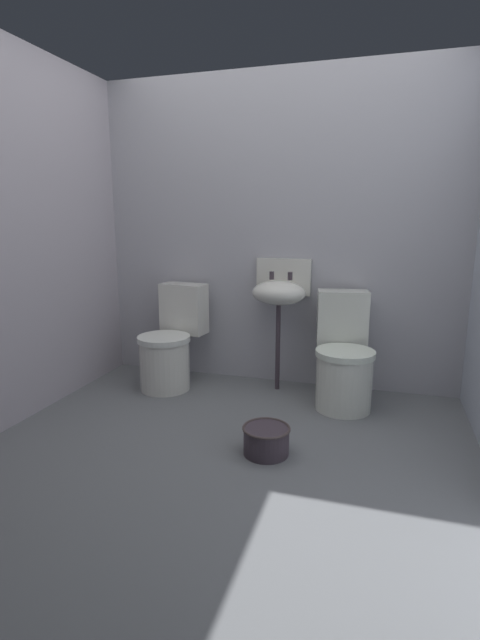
{
  "coord_description": "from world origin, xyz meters",
  "views": [
    {
      "loc": [
        0.78,
        -2.27,
        1.29
      ],
      "look_at": [
        0.0,
        0.32,
        0.7
      ],
      "focal_mm": 26.19,
      "sensor_mm": 36.0,
      "label": 1
    }
  ],
  "objects_px": {
    "toilet_right": "(343,360)",
    "toilet_left": "(171,346)",
    "sink": "(280,292)",
    "bucket": "(266,439)"
  },
  "relations": [
    {
      "from": "toilet_right",
      "to": "sink",
      "type": "xyz_separation_m",
      "value": [
        -0.5,
        0.19,
        0.43
      ]
    },
    {
      "from": "toilet_right",
      "to": "toilet_left",
      "type": "bearing_deg",
      "value": -10.23
    },
    {
      "from": "sink",
      "to": "toilet_left",
      "type": "bearing_deg",
      "value": -167.02
    },
    {
      "from": "toilet_left",
      "to": "toilet_right",
      "type": "distance_m",
      "value": 1.32
    },
    {
      "from": "toilet_right",
      "to": "bucket",
      "type": "xyz_separation_m",
      "value": [
        -0.34,
        -0.85,
        -0.24
      ]
    },
    {
      "from": "toilet_left",
      "to": "toilet_right",
      "type": "relative_size",
      "value": 1.0
    },
    {
      "from": "bucket",
      "to": "toilet_right",
      "type": "bearing_deg",
      "value": 68.07
    },
    {
      "from": "toilet_left",
      "to": "sink",
      "type": "height_order",
      "value": "sink"
    },
    {
      "from": "sink",
      "to": "bucket",
      "type": "xyz_separation_m",
      "value": [
        0.16,
        -1.04,
        -0.67
      ]
    },
    {
      "from": "sink",
      "to": "bucket",
      "type": "distance_m",
      "value": 1.25
    }
  ]
}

